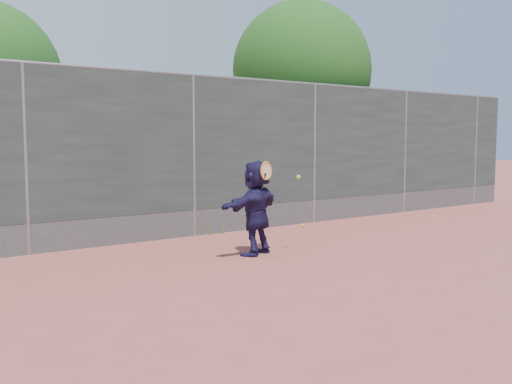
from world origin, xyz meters
TOP-DOWN VIEW (x-y plane):
  - ground at (0.00, 0.00)m, footprint 80.00×80.00m
  - player at (-0.07, 1.42)m, footprint 1.45×0.92m
  - ball_ground at (2.37, 3.11)m, footprint 0.07×0.07m
  - fence at (-0.00, 3.50)m, footprint 20.00×0.06m
  - swing_action at (0.03, 1.22)m, footprint 0.75×0.21m
  - tree_right at (4.68, 5.75)m, footprint 3.78×3.60m
  - weed_clump at (0.29, 3.38)m, footprint 0.68×0.07m

SIDE VIEW (x-z plane):
  - ground at x=0.00m, z-range 0.00..0.00m
  - ball_ground at x=2.37m, z-range 0.00..0.07m
  - weed_clump at x=0.29m, z-range -0.02..0.28m
  - player at x=-0.07m, z-range 0.00..1.49m
  - swing_action at x=0.03m, z-range 1.05..1.56m
  - fence at x=0.00m, z-range 0.07..3.09m
  - tree_right at x=4.68m, z-range 0.80..6.19m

